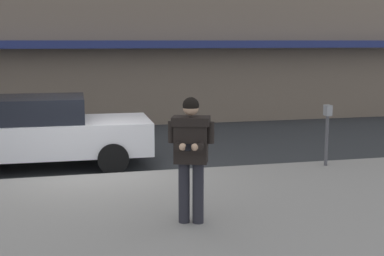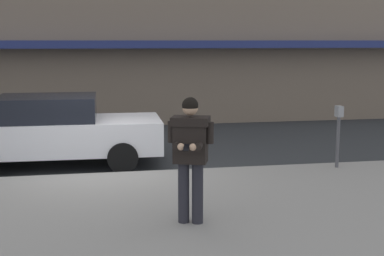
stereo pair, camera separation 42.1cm
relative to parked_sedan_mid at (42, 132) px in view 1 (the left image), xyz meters
name	(u,v)px [view 1 (the left image)]	position (x,y,z in m)	size (l,w,h in m)	color
ground_plane	(92,178)	(0.96, -1.18, -0.79)	(80.00, 80.00, 0.00)	#2B2D30
sidewalk	(169,216)	(1.96, -4.03, -0.72)	(32.00, 5.30, 0.14)	gray
curb_paint_line	(141,175)	(1.96, -1.13, -0.79)	(28.00, 0.12, 0.01)	silver
parked_sedan_mid	(42,132)	(0.00, 0.00, 0.00)	(4.54, 2.01, 1.54)	silver
man_texting_on_phone	(191,146)	(2.18, -4.58, 0.46)	(0.62, 0.65, 1.81)	#23232B
parking_meter	(327,126)	(5.74, -1.78, 0.18)	(0.12, 0.18, 1.27)	#4C4C51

